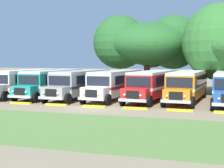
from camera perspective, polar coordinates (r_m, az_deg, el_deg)
ground_plane at (r=28.29m, az=-3.05°, el=-3.92°), size 220.00×220.00×0.00m
foreground_grass_strip at (r=20.94m, az=-11.14°, el=-6.86°), size 80.00×9.44×0.01m
parked_bus_slot_0 at (r=38.18m, az=-14.32°, el=0.44°), size 3.16×10.90×2.82m
parked_bus_slot_1 at (r=36.53m, az=-9.97°, el=0.34°), size 3.08×10.89×2.82m
parked_bus_slot_2 at (r=34.90m, az=-5.16°, el=0.21°), size 3.36×10.94×2.82m
parked_bus_slot_3 at (r=34.15m, az=0.65°, el=0.14°), size 3.37×10.94×2.82m
parked_bus_slot_4 at (r=33.29m, az=6.83°, el=0.01°), size 3.61×10.98×2.82m
parked_bus_slot_5 at (r=33.11m, az=12.50°, el=-0.08°), size 3.27×10.93×2.82m
curb_wheelstop_1 at (r=31.53m, az=-14.97°, el=-3.09°), size 2.00×0.36×0.15m
curb_wheelstop_2 at (r=29.79m, az=-9.29°, el=-3.42°), size 2.00×0.36×0.15m
curb_wheelstop_3 at (r=28.37m, az=-2.98°, el=-3.75°), size 2.00×0.36×0.15m
curb_wheelstop_4 at (r=27.34m, az=3.91°, el=-4.05°), size 2.00×0.36×0.15m
curb_wheelstop_5 at (r=26.72m, az=11.23°, el=-4.31°), size 2.00×0.36×0.15m
broad_shade_tree at (r=43.90m, az=6.00°, el=6.76°), size 13.18×11.26×9.55m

